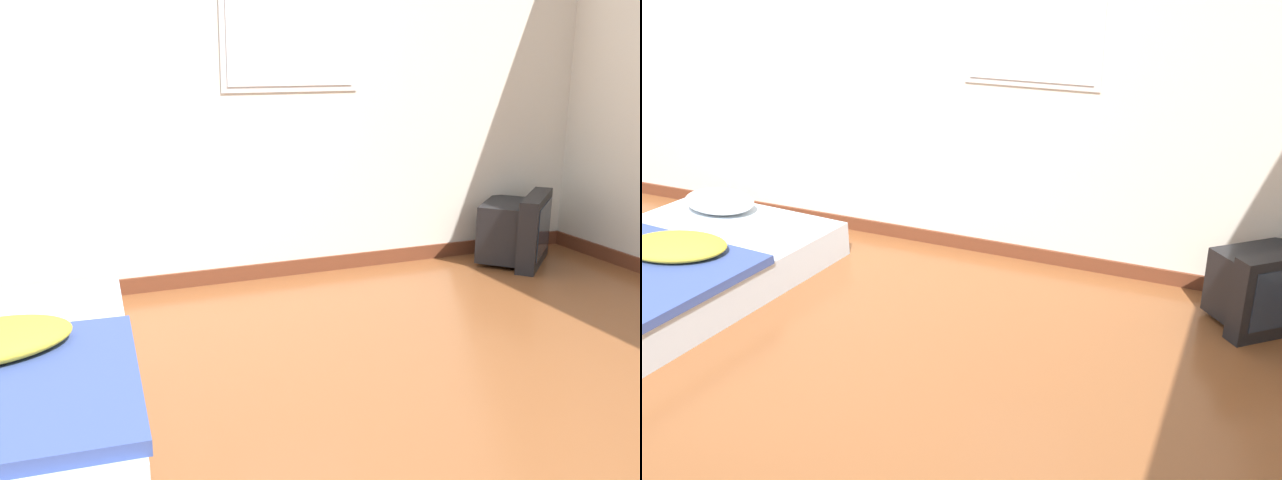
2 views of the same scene
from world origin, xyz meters
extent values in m
cube|color=silver|center=(0.00, 2.55, 1.30)|extent=(8.37, 0.06, 2.60)
cube|color=brown|center=(0.00, 2.51, 0.04)|extent=(8.37, 0.02, 0.09)
cube|color=silver|center=(1.00, 2.51, 1.56)|extent=(0.82, 0.01, 0.95)
cube|color=white|center=(1.00, 2.51, 1.56)|extent=(0.75, 0.01, 0.88)
cube|color=black|center=(2.37, 2.30, 0.21)|extent=(0.53, 0.52, 0.36)
cube|color=black|center=(2.49, 2.16, 0.22)|extent=(0.50, 0.48, 0.45)
cube|color=#283342|center=(2.53, 2.12, 0.23)|extent=(0.36, 0.33, 0.32)
camera|label=1|loc=(-0.40, -1.39, 1.30)|focal=40.00mm
camera|label=2|loc=(2.30, -1.43, 1.86)|focal=40.00mm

